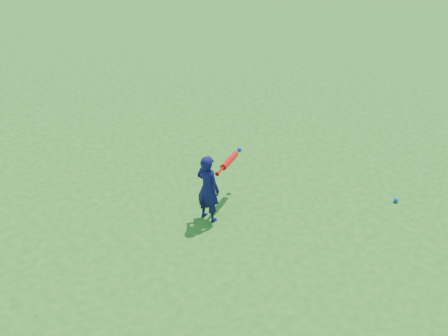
# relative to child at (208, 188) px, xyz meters

# --- Properties ---
(ground) EXTENTS (80.00, 80.00, 0.00)m
(ground) POSITION_rel_child_xyz_m (-0.08, -0.39, -0.48)
(ground) COLOR #206718
(ground) RESTS_ON ground
(child) EXTENTS (0.30, 0.39, 0.97)m
(child) POSITION_rel_child_xyz_m (0.00, 0.00, 0.00)
(child) COLOR #0F0E44
(child) RESTS_ON ground
(ground_ball_blue) EXTENTS (0.07, 0.07, 0.07)m
(ground_ball_blue) POSITION_rel_child_xyz_m (2.29, -1.40, -0.45)
(ground_ball_blue) COLOR blue
(ground_ball_blue) RESTS_ON ground
(bat_swing) EXTENTS (0.72, 0.38, 0.09)m
(bat_swing) POSITION_rel_child_xyz_m (0.57, 0.22, 0.13)
(bat_swing) COLOR red
(bat_swing) RESTS_ON ground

